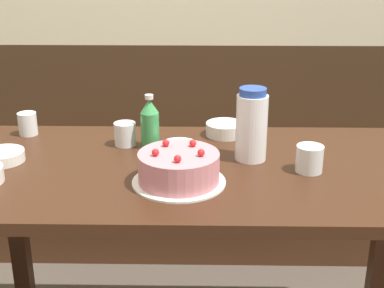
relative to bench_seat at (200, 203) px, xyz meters
The scene contains 11 objects.
bench_seat is the anchor object (origin of this frame).
dining_table 0.94m from the bench_seat, 90.00° to the right, with size 1.48×0.71×0.77m.
birthday_cake 1.12m from the bench_seat, 93.32° to the right, with size 0.26×0.26×0.11m.
water_pitcher 1.02m from the bench_seat, 78.58° to the right, with size 0.09×0.09×0.22m.
soju_bottle 0.94m from the bench_seat, 103.16° to the right, with size 0.06×0.06×0.17m.
bowl_soup_white 0.80m from the bench_seat, 81.27° to the right, with size 0.13×0.13×0.04m.
bowl_rice_small 0.93m from the bench_seat, 94.85° to the right, with size 0.11×0.11×0.04m.
bowl_sauce_shallow 1.15m from the bench_seat, 126.42° to the right, with size 0.13×0.13×0.03m.
glass_water_tall 1.09m from the bench_seat, 69.85° to the right, with size 0.08×0.08×0.08m.
glass_tumbler_short 1.00m from the bench_seat, 136.22° to the right, with size 0.06×0.06×0.08m.
glass_shot_small 0.91m from the bench_seat, 110.14° to the right, with size 0.07×0.07×0.08m.
Camera 1 is at (0.01, -1.46, 1.39)m, focal length 50.00 mm.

